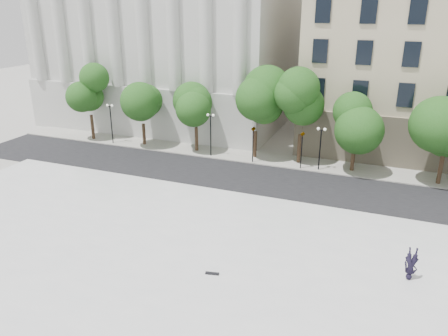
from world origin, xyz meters
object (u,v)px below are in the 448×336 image
at_px(traffic_light_west, 253,126).
at_px(person_lying, 409,275).
at_px(traffic_light_east, 303,132).
at_px(skateboard, 212,273).

height_order(traffic_light_west, person_lying, traffic_light_west).
bearing_deg(traffic_light_east, skateboard, -92.37).
xyz_separation_m(traffic_light_east, person_lying, (9.59, -16.08, -3.01)).
relative_size(traffic_light_west, traffic_light_east, 1.01).
bearing_deg(traffic_light_east, person_lying, -59.20).
xyz_separation_m(traffic_light_west, traffic_light_east, (4.82, 0.00, -0.04)).
height_order(traffic_light_west, traffic_light_east, traffic_light_west).
xyz_separation_m(traffic_light_east, skateboard, (-0.81, -19.69, -3.24)).
relative_size(traffic_light_east, skateboard, 5.35).
bearing_deg(person_lying, traffic_light_east, 119.35).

